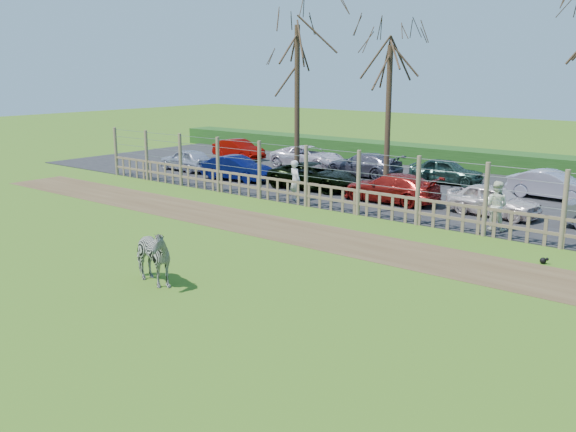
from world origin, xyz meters
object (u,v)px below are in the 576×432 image
Objects in this scene: car_2 at (314,176)px; car_7 at (239,149)px; tree_left at (297,66)px; car_4 at (493,200)px; visitor_b at (496,206)px; car_11 at (552,185)px; tree_mid at (389,82)px; zebra at (149,256)px; car_0 at (187,160)px; car_10 at (446,171)px; car_9 at (364,165)px; crow at (543,260)px; car_8 at (308,157)px; visitor_a at (295,181)px; car_3 at (391,188)px; car_1 at (237,168)px.

car_2 and car_7 have the same top height.
tree_left reaches higher than car_4.
visitor_b is 6.84m from car_11.
tree_mid is 3.73× the size of zebra.
zebra is at bearing 49.34° from car_0.
car_11 is at bearing -85.44° from car_7.
tree_mid is 8.34m from car_11.
zebra is 0.52× the size of car_10.
car_10 is 5.22m from car_11.
tree_left is at bearing 106.15° from car_0.
car_9 is (8.45, 4.49, 0.00)m from car_0.
crow is 0.06× the size of car_8.
car_3 is at bearing -125.33° from visitor_a.
visitor_a reaches higher than car_1.
car_11 is (17.90, 4.53, 0.00)m from car_0.
tree_left is at bearing 114.82° from car_10.
tree_mid reaches higher than car_11.
car_2 and car_8 have the same top height.
car_3 is (-5.18, 1.91, -0.26)m from visitor_b.
tree_left is at bearing 52.47° from car_2.
visitor_b is at bearing -105.01° from car_7.
car_4 is (6.13, -2.53, -4.23)m from tree_mid.
tree_left is 2.24× the size of car_10.
car_10 is at bearing 116.80° from car_0.
tree_left is 2.16× the size of car_1.
tree_left is at bearing -167.47° from tree_mid.
tree_mid is at bearing -96.67° from car_7.
crow is at bearing -24.56° from tree_left.
car_9 is 1.14× the size of car_11.
car_3 is at bearing -96.08° from car_1.
car_3 and car_11 have the same top height.
tree_mid reaches higher than zebra.
car_7 is (-0.92, 5.06, 0.00)m from car_0.
car_7 and car_9 have the same top height.
visitor_b reaches higher than car_2.
visitor_b is (8.45, 0.40, 0.00)m from visitor_a.
car_8 is 1.23× the size of car_10.
car_4 is at bearing -147.42° from car_10.
visitor_b is 0.47× the size of car_7.
tree_left reaches higher than car_9.
visitor_b is at bearing -151.46° from car_10.
visitor_a is 0.40× the size of car_2.
car_4 and car_8 have the same top height.
crow is 0.07× the size of car_4.
tree_mid reaches higher than car_2.
visitor_b is 0.42× the size of car_3.
car_9 and car_10 have the same top height.
car_0 is at bearing -11.72° from visitor_b.
car_3 is at bearing -105.36° from car_7.
visitor_a is 4.01m from car_3.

